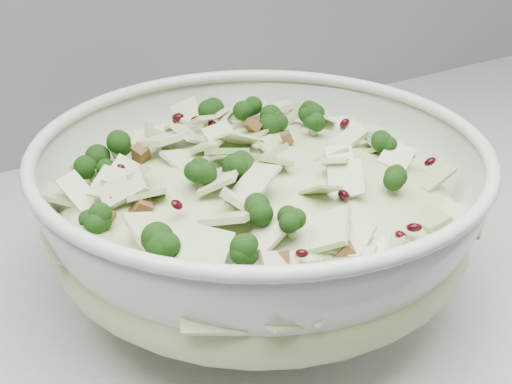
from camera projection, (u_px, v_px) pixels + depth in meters
mixing_bowl at (260, 219)px, 0.58m from camera, size 0.37×0.37×0.14m
salad at (260, 194)px, 0.57m from camera, size 0.42×0.42×0.14m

